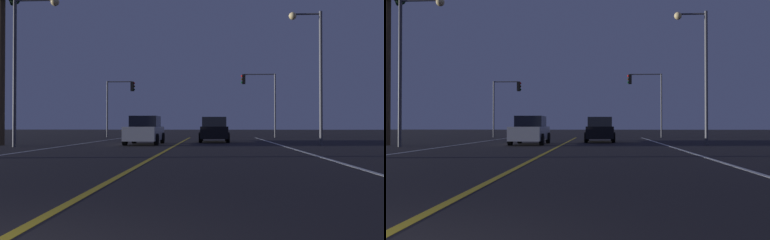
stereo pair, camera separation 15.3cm
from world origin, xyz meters
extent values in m
cube|color=silver|center=(6.02, 14.33, 0.00)|extent=(0.16, 40.66, 0.01)
cube|color=silver|center=(-6.02, 14.33, 0.00)|extent=(0.16, 40.66, 0.01)
cube|color=gold|center=(0.00, 14.33, 0.00)|extent=(0.16, 40.66, 0.01)
cylinder|color=black|center=(1.31, 26.53, 0.34)|extent=(0.22, 0.68, 0.68)
cylinder|color=black|center=(3.11, 26.53, 0.34)|extent=(0.22, 0.68, 0.68)
cylinder|color=black|center=(1.31, 23.83, 0.34)|extent=(0.22, 0.68, 0.68)
cylinder|color=black|center=(3.11, 23.83, 0.34)|extent=(0.22, 0.68, 0.68)
cube|color=black|center=(2.21, 25.18, 0.66)|extent=(1.80, 4.30, 0.80)
cube|color=black|center=(2.21, 24.93, 1.38)|extent=(1.60, 2.10, 0.64)
cube|color=red|center=(1.61, 23.08, 0.76)|extent=(0.24, 0.08, 0.16)
cube|color=red|center=(2.81, 23.08, 0.76)|extent=(0.24, 0.08, 0.16)
cylinder|color=black|center=(-1.05, 19.90, 0.34)|extent=(0.22, 0.68, 0.68)
cylinder|color=black|center=(-2.85, 19.90, 0.34)|extent=(0.22, 0.68, 0.68)
cylinder|color=black|center=(-1.05, 22.60, 0.34)|extent=(0.22, 0.68, 0.68)
cylinder|color=black|center=(-2.85, 22.60, 0.34)|extent=(0.22, 0.68, 0.68)
cube|color=#B7BABF|center=(-1.95, 21.25, 0.66)|extent=(1.80, 4.30, 0.80)
cube|color=black|center=(-1.95, 21.50, 1.38)|extent=(1.60, 2.10, 0.64)
cube|color=red|center=(-1.35, 23.35, 0.76)|extent=(0.24, 0.08, 0.16)
cube|color=red|center=(-2.55, 23.35, 0.76)|extent=(0.24, 0.08, 0.16)
cylinder|color=#4C4C51|center=(7.91, 35.16, 2.97)|extent=(0.14, 0.14, 5.95)
cylinder|color=#4C4C51|center=(6.46, 35.16, 5.90)|extent=(2.89, 0.10, 0.10)
cube|color=black|center=(5.02, 35.16, 5.45)|extent=(0.28, 0.36, 0.90)
sphere|color=red|center=(4.86, 35.16, 5.75)|extent=(0.20, 0.20, 0.20)
sphere|color=#3C2706|center=(4.86, 35.16, 5.45)|extent=(0.20, 0.20, 0.20)
sphere|color=#063816|center=(4.86, 35.16, 5.15)|extent=(0.20, 0.20, 0.20)
cylinder|color=#4C4C51|center=(-7.91, 35.16, 2.66)|extent=(0.14, 0.14, 5.33)
cylinder|color=#4C4C51|center=(-6.71, 35.16, 5.28)|extent=(2.40, 0.10, 0.10)
cube|color=black|center=(-5.51, 35.16, 4.83)|extent=(0.28, 0.36, 0.90)
sphere|color=red|center=(-5.35, 35.16, 5.13)|extent=(0.20, 0.20, 0.20)
sphere|color=#3C2706|center=(-5.35, 35.16, 4.83)|extent=(0.20, 0.20, 0.20)
sphere|color=#063816|center=(-5.35, 35.16, 4.53)|extent=(0.20, 0.20, 0.20)
cylinder|color=#4C4C51|center=(-8.28, 17.99, 3.93)|extent=(0.18, 0.18, 7.86)
cylinder|color=#4C4C51|center=(-7.21, 17.99, 7.71)|extent=(2.14, 0.10, 0.10)
sphere|color=#F9D88C|center=(-6.14, 17.99, 7.61)|extent=(0.44, 0.44, 0.44)
cylinder|color=#4C4C51|center=(8.28, 20.68, 3.83)|extent=(0.18, 0.18, 7.67)
cylinder|color=#4C4C51|center=(7.49, 20.68, 7.52)|extent=(1.58, 0.10, 0.10)
sphere|color=#F9D88C|center=(6.69, 20.68, 7.42)|extent=(0.44, 0.44, 0.44)
cylinder|color=#473826|center=(-9.92, 19.73, 4.49)|extent=(0.36, 0.36, 8.97)
camera|label=1|loc=(2.11, -2.55, 1.15)|focal=37.62mm
camera|label=2|loc=(2.26, -2.55, 1.15)|focal=37.62mm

